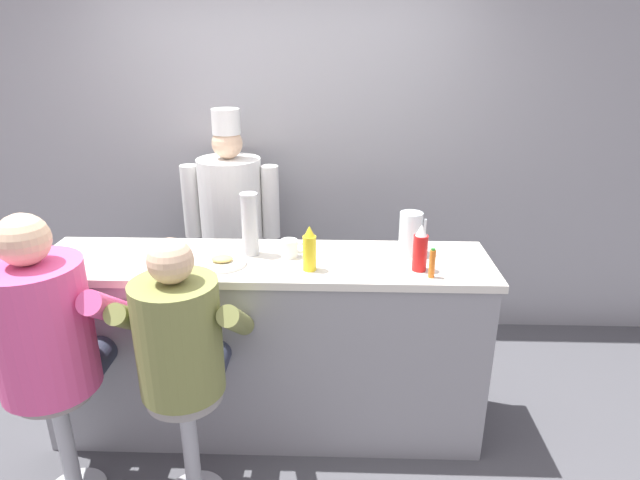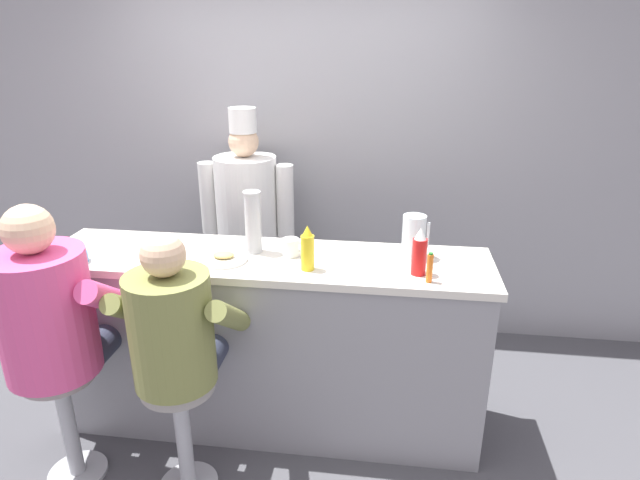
{
  "view_description": "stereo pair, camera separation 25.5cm",
  "coord_description": "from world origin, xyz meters",
  "px_view_note": "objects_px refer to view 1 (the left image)",
  "views": [
    {
      "loc": [
        0.38,
        -2.26,
        2.12
      ],
      "look_at": [
        0.3,
        0.26,
        1.16
      ],
      "focal_mm": 30.0,
      "sensor_mm": 36.0,
      "label": 1
    },
    {
      "loc": [
        0.64,
        -2.24,
        2.12
      ],
      "look_at": [
        0.3,
        0.26,
        1.16
      ],
      "focal_mm": 30.0,
      "sensor_mm": 36.0,
      "label": 2
    }
  ],
  "objects_px": {
    "mustard_bottle_yellow": "(310,250)",
    "hot_sauce_bottle_orange": "(432,263)",
    "cook_in_whites_near": "(232,222)",
    "coffee_mug_white": "(290,248)",
    "cup_stack_steel": "(250,224)",
    "ketchup_bottle_red": "(420,249)",
    "diner_seated_pink": "(48,332)",
    "water_pitcher_clear": "(411,233)",
    "breakfast_plate": "(222,262)",
    "diner_seated_olive": "(182,344)",
    "cereal_bowl": "(63,268)"
  },
  "relations": [
    {
      "from": "diner_seated_pink",
      "to": "diner_seated_olive",
      "type": "bearing_deg",
      "value": -0.52
    },
    {
      "from": "hot_sauce_bottle_orange",
      "to": "breakfast_plate",
      "type": "height_order",
      "value": "hot_sauce_bottle_orange"
    },
    {
      "from": "mustard_bottle_yellow",
      "to": "hot_sauce_bottle_orange",
      "type": "relative_size",
      "value": 1.55
    },
    {
      "from": "cereal_bowl",
      "to": "diner_seated_pink",
      "type": "xyz_separation_m",
      "value": [
        0.06,
        -0.32,
        -0.17
      ]
    },
    {
      "from": "diner_seated_olive",
      "to": "mustard_bottle_yellow",
      "type": "bearing_deg",
      "value": 35.85
    },
    {
      "from": "cereal_bowl",
      "to": "cook_in_whites_near",
      "type": "height_order",
      "value": "cook_in_whites_near"
    },
    {
      "from": "water_pitcher_clear",
      "to": "hot_sauce_bottle_orange",
      "type": "bearing_deg",
      "value": -77.32
    },
    {
      "from": "diner_seated_pink",
      "to": "cook_in_whites_near",
      "type": "bearing_deg",
      "value": 68.72
    },
    {
      "from": "cereal_bowl",
      "to": "water_pitcher_clear",
      "type": "bearing_deg",
      "value": 10.12
    },
    {
      "from": "water_pitcher_clear",
      "to": "diner_seated_olive",
      "type": "height_order",
      "value": "diner_seated_olive"
    },
    {
      "from": "cup_stack_steel",
      "to": "hot_sauce_bottle_orange",
      "type": "bearing_deg",
      "value": -15.96
    },
    {
      "from": "cook_in_whites_near",
      "to": "mustard_bottle_yellow",
      "type": "bearing_deg",
      "value": -60.43
    },
    {
      "from": "ketchup_bottle_red",
      "to": "mustard_bottle_yellow",
      "type": "xyz_separation_m",
      "value": [
        -0.54,
        -0.02,
        -0.0
      ]
    },
    {
      "from": "ketchup_bottle_red",
      "to": "breakfast_plate",
      "type": "distance_m",
      "value": 0.99
    },
    {
      "from": "mustard_bottle_yellow",
      "to": "coffee_mug_white",
      "type": "distance_m",
      "value": 0.21
    },
    {
      "from": "ketchup_bottle_red",
      "to": "diner_seated_pink",
      "type": "xyz_separation_m",
      "value": [
        -1.69,
        -0.41,
        -0.26
      ]
    },
    {
      "from": "water_pitcher_clear",
      "to": "ketchup_bottle_red",
      "type": "bearing_deg",
      "value": -84.59
    },
    {
      "from": "diner_seated_olive",
      "to": "cook_in_whites_near",
      "type": "bearing_deg",
      "value": 91.66
    },
    {
      "from": "ketchup_bottle_red",
      "to": "water_pitcher_clear",
      "type": "bearing_deg",
      "value": 95.41
    },
    {
      "from": "ketchup_bottle_red",
      "to": "diner_seated_olive",
      "type": "bearing_deg",
      "value": -159.25
    },
    {
      "from": "cook_in_whites_near",
      "to": "cereal_bowl",
      "type": "bearing_deg",
      "value": -118.85
    },
    {
      "from": "mustard_bottle_yellow",
      "to": "hot_sauce_bottle_orange",
      "type": "bearing_deg",
      "value": -6.58
    },
    {
      "from": "coffee_mug_white",
      "to": "mustard_bottle_yellow",
      "type": "bearing_deg",
      "value": -56.02
    },
    {
      "from": "breakfast_plate",
      "to": "cereal_bowl",
      "type": "height_order",
      "value": "cereal_bowl"
    },
    {
      "from": "diner_seated_olive",
      "to": "cup_stack_steel",
      "type": "bearing_deg",
      "value": 68.82
    },
    {
      "from": "cereal_bowl",
      "to": "breakfast_plate",
      "type": "bearing_deg",
      "value": 9.4
    },
    {
      "from": "water_pitcher_clear",
      "to": "cook_in_whites_near",
      "type": "distance_m",
      "value": 1.39
    },
    {
      "from": "breakfast_plate",
      "to": "ketchup_bottle_red",
      "type": "bearing_deg",
      "value": -1.94
    },
    {
      "from": "coffee_mug_white",
      "to": "cup_stack_steel",
      "type": "bearing_deg",
      "value": 172.19
    },
    {
      "from": "mustard_bottle_yellow",
      "to": "cook_in_whites_near",
      "type": "relative_size",
      "value": 0.14
    },
    {
      "from": "mustard_bottle_yellow",
      "to": "diner_seated_pink",
      "type": "distance_m",
      "value": 1.24
    },
    {
      "from": "hot_sauce_bottle_orange",
      "to": "coffee_mug_white",
      "type": "distance_m",
      "value": 0.74
    },
    {
      "from": "ketchup_bottle_red",
      "to": "breakfast_plate",
      "type": "bearing_deg",
      "value": 178.06
    },
    {
      "from": "cereal_bowl",
      "to": "coffee_mug_white",
      "type": "height_order",
      "value": "coffee_mug_white"
    },
    {
      "from": "ketchup_bottle_red",
      "to": "diner_seated_pink",
      "type": "height_order",
      "value": "diner_seated_pink"
    },
    {
      "from": "mustard_bottle_yellow",
      "to": "cup_stack_steel",
      "type": "relative_size",
      "value": 0.69
    },
    {
      "from": "cereal_bowl",
      "to": "coffee_mug_white",
      "type": "distance_m",
      "value": 1.12
    },
    {
      "from": "hot_sauce_bottle_orange",
      "to": "breakfast_plate",
      "type": "relative_size",
      "value": 0.61
    },
    {
      "from": "hot_sauce_bottle_orange",
      "to": "breakfast_plate",
      "type": "distance_m",
      "value": 1.04
    },
    {
      "from": "water_pitcher_clear",
      "to": "cup_stack_steel",
      "type": "distance_m",
      "value": 0.84
    },
    {
      "from": "ketchup_bottle_red",
      "to": "coffee_mug_white",
      "type": "xyz_separation_m",
      "value": [
        -0.65,
        0.15,
        -0.06
      ]
    },
    {
      "from": "water_pitcher_clear",
      "to": "cereal_bowl",
      "type": "distance_m",
      "value": 1.76
    },
    {
      "from": "coffee_mug_white",
      "to": "cook_in_whites_near",
      "type": "xyz_separation_m",
      "value": [
        -0.48,
        0.88,
        -0.16
      ]
    },
    {
      "from": "breakfast_plate",
      "to": "cook_in_whites_near",
      "type": "relative_size",
      "value": 0.14
    },
    {
      "from": "breakfast_plate",
      "to": "hot_sauce_bottle_orange",
      "type": "bearing_deg",
      "value": -6.49
    },
    {
      "from": "coffee_mug_white",
      "to": "cook_in_whites_near",
      "type": "bearing_deg",
      "value": 118.71
    },
    {
      "from": "water_pitcher_clear",
      "to": "diner_seated_olive",
      "type": "xyz_separation_m",
      "value": [
        -1.07,
        -0.63,
        -0.31
      ]
    },
    {
      "from": "hot_sauce_bottle_orange",
      "to": "diner_seated_olive",
      "type": "xyz_separation_m",
      "value": [
        -1.14,
        -0.33,
        -0.26
      ]
    },
    {
      "from": "mustard_bottle_yellow",
      "to": "diner_seated_olive",
      "type": "height_order",
      "value": "diner_seated_olive"
    },
    {
      "from": "mustard_bottle_yellow",
      "to": "cup_stack_steel",
      "type": "xyz_separation_m",
      "value": [
        -0.32,
        0.19,
        0.06
      ]
    }
  ]
}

